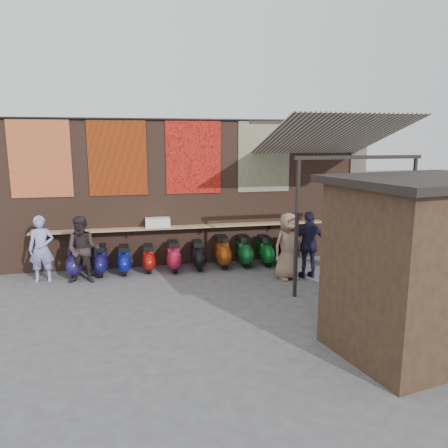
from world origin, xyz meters
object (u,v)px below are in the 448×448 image
(scooter_stool_7, at_px, (244,251))
(shopper_tan, at_px, (288,246))
(scooter_stool_9, at_px, (286,250))
(scooter_stool_4, at_px, (174,256))
(market_stall, at_px, (421,270))
(diner_right, at_px, (83,250))
(shopper_grey, at_px, (407,255))
(scooter_stool_0, at_px, (75,261))
(shopper_navy, at_px, (309,245))
(scooter_stool_5, at_px, (198,255))
(shelf_box, at_px, (158,223))
(scooter_stool_8, at_px, (265,251))
(scooter_stool_1, at_px, (101,260))
(scooter_stool_3, at_px, (149,259))
(scooter_stool_6, at_px, (222,252))
(scooter_stool_2, at_px, (124,260))
(diner_left, at_px, (41,249))

(scooter_stool_7, relative_size, shopper_tan, 0.51)
(scooter_stool_7, relative_size, scooter_stool_9, 1.08)
(scooter_stool_4, xyz_separation_m, market_stall, (3.48, -5.37, 1.00))
(diner_right, relative_size, shopper_grey, 1.06)
(market_stall, bearing_deg, scooter_stool_7, 94.50)
(scooter_stool_0, xyz_separation_m, scooter_stool_9, (5.71, -0.04, -0.02))
(shopper_navy, bearing_deg, scooter_stool_5, -24.33)
(shelf_box, distance_m, scooter_stool_8, 3.09)
(scooter_stool_1, relative_size, scooter_stool_4, 0.97)
(shopper_grey, relative_size, shopper_tan, 0.92)
(scooter_stool_3, height_order, scooter_stool_6, scooter_stool_6)
(shopper_tan, bearing_deg, scooter_stool_3, 142.43)
(scooter_stool_7, bearing_deg, shelf_box, 172.99)
(scooter_stool_8, bearing_deg, scooter_stool_3, 179.42)
(shelf_box, height_order, diner_right, diner_right)
(scooter_stool_6, xyz_separation_m, scooter_stool_8, (1.22, -0.06, -0.02))
(scooter_stool_4, bearing_deg, shopper_tan, -25.68)
(scooter_stool_1, height_order, scooter_stool_9, scooter_stool_9)
(scooter_stool_2, xyz_separation_m, scooter_stool_3, (0.63, 0.05, -0.01))
(scooter_stool_4, distance_m, shopper_grey, 5.84)
(diner_right, distance_m, shopper_tan, 5.03)
(scooter_stool_0, bearing_deg, scooter_stool_8, -0.08)
(scooter_stool_3, height_order, shopper_grey, shopper_grey)
(diner_left, distance_m, shopper_tan, 6.09)
(scooter_stool_3, bearing_deg, shopper_tan, -22.12)
(scooter_stool_0, distance_m, scooter_stool_6, 3.87)
(shopper_grey, bearing_deg, shopper_tan, -14.31)
(diner_left, height_order, diner_right, diner_right)
(scooter_stool_2, bearing_deg, shopper_navy, -16.35)
(diner_left, xyz_separation_m, market_stall, (6.73, -5.15, 0.57))
(scooter_stool_7, distance_m, shopper_grey, 4.20)
(scooter_stool_6, xyz_separation_m, diner_right, (-3.59, -0.64, 0.41))
(scooter_stool_5, xyz_separation_m, scooter_stool_9, (2.53, -0.01, 0.00))
(scooter_stool_2, xyz_separation_m, scooter_stool_8, (3.86, 0.02, 0.04))
(scooter_stool_1, height_order, scooter_stool_5, scooter_stool_1)
(shelf_box, bearing_deg, scooter_stool_4, -42.72)
(scooter_stool_7, bearing_deg, shopper_tan, -60.73)
(shelf_box, xyz_separation_m, scooter_stool_6, (1.73, -0.26, -0.84))
(diner_right, bearing_deg, market_stall, -32.09)
(shopper_navy, bearing_deg, diner_left, -6.99)
(scooter_stool_0, xyz_separation_m, market_stall, (6.00, -5.41, 0.99))
(scooter_stool_0, relative_size, market_stall, 0.30)
(shelf_box, height_order, market_stall, market_stall)
(scooter_stool_5, xyz_separation_m, scooter_stool_7, (1.30, 0.05, 0.03))
(scooter_stool_0, bearing_deg, scooter_stool_1, -0.19)
(scooter_stool_7, relative_size, diner_left, 0.52)
(shelf_box, relative_size, scooter_stool_0, 0.78)
(scooter_stool_8, distance_m, shopper_navy, 1.61)
(scooter_stool_5, distance_m, shopper_tan, 2.50)
(shelf_box, bearing_deg, scooter_stool_8, -6.08)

